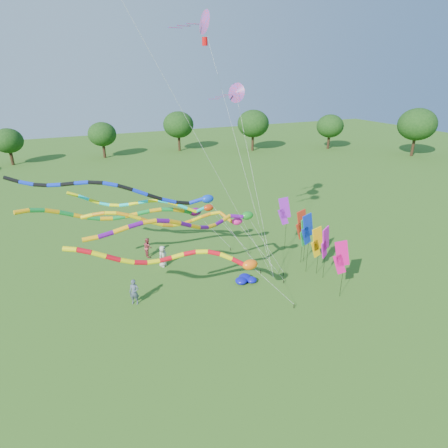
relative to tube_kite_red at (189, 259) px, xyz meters
name	(u,v)px	position (x,y,z in m)	size (l,w,h in m)	color
ground	(273,320)	(4.47, -2.54, -4.03)	(160.00, 160.00, 0.00)	#2B5D18
tree_ring	(267,265)	(2.65, -4.49, 1.25)	(117.59, 119.41, 9.51)	#382314
tube_kite_red	(189,259)	(0.00, 0.00, 0.00)	(12.86, 3.48, 6.07)	black
tube_kite_orange	(185,219)	(0.49, 1.83, 1.80)	(12.75, 1.56, 7.53)	black
tube_kite_purple	(199,222)	(0.70, -0.10, 2.29)	(13.51, 3.29, 7.96)	black
tube_kite_blue	(132,192)	(-1.93, 5.54, 2.82)	(15.87, 5.78, 8.58)	black
tube_kite_cyan	(159,205)	(0.32, 7.40, 1.01)	(13.00, 3.09, 6.87)	black
tube_kite_green	(139,213)	(-1.38, 6.68, 0.86)	(15.06, 1.59, 7.10)	black
delta_kite_high_a	(203,22)	(3.45, 5.68, 13.09)	(5.79, 5.01, 18.12)	black
delta_kite_high_c	(236,93)	(6.51, 7.18, 8.83)	(3.17, 6.68, 13.98)	black
banner_pole_magenta_b	(325,243)	(10.37, 0.27, -1.05)	(1.09, 0.55, 4.23)	black
banner_pole_blue_a	(307,229)	(9.76, 1.65, -0.44)	(1.16, 0.22, 4.85)	black
banner_pole_orange	(317,242)	(10.28, 1.05, -1.34)	(1.16, 0.14, 3.94)	black
banner_pole_violet	(284,211)	(10.56, 5.95, -0.60)	(1.09, 0.56, 4.69)	black
banner_pole_magenta_a	(341,258)	(9.84, -2.03, -1.05)	(1.09, 0.56, 4.24)	black
banner_pole_red	(302,225)	(10.26, 3.04, -0.68)	(1.16, 0.20, 4.61)	black
banner_pole_green	(304,232)	(10.59, 3.05, -1.34)	(1.12, 0.48, 3.95)	black
blue_nylon_heap	(244,279)	(4.97, 2.27, -3.81)	(1.48, 1.19, 0.50)	#0D10AA
person_a	(163,256)	(0.23, 7.08, -3.16)	(0.85, 0.55, 1.74)	beige
person_b	(134,292)	(-2.90, 2.82, -3.14)	(0.65, 0.42, 1.78)	#465062
person_c	(148,247)	(-0.44, 9.23, -3.20)	(0.80, 0.63, 1.65)	#9C383E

